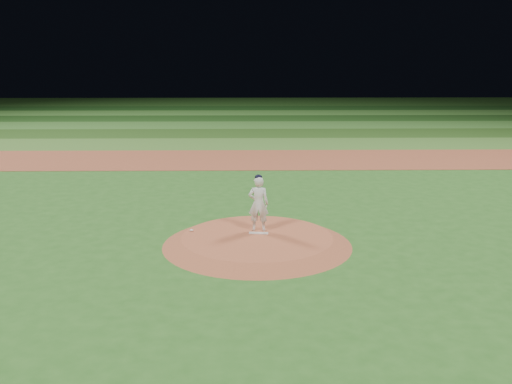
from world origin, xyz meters
The scene contains 12 objects.
ground centered at (0.00, 0.00, 0.00)m, with size 120.00×120.00×0.00m, color #275B1D.
infield_dirt_band centered at (0.00, 14.00, 0.01)m, with size 70.00×6.00×0.02m, color brown.
outfield_stripe_0 centered at (0.00, 19.50, 0.01)m, with size 70.00×5.00×0.02m, color #3C6C27.
outfield_stripe_1 centered at (0.00, 24.50, 0.01)m, with size 70.00×5.00×0.02m, color #224716.
outfield_stripe_2 centered at (0.00, 29.50, 0.01)m, with size 70.00×5.00×0.02m, color #346B27.
outfield_stripe_3 centered at (0.00, 34.50, 0.01)m, with size 70.00×5.00×0.02m, color #1A4315.
outfield_stripe_4 centered at (0.00, 39.50, 0.01)m, with size 70.00×5.00×0.02m, color #3C7C2D.
outfield_stripe_5 centered at (0.00, 44.50, 0.01)m, with size 70.00×5.00×0.02m, color #194516.
pitchers_mound centered at (0.00, 0.00, 0.12)m, with size 5.50×5.50×0.25m, color #A45133.
pitching_rubber centered at (0.05, 0.27, 0.26)m, with size 0.57×0.14×0.03m, color white.
rosin_bag centered at (-1.96, 0.54, 0.28)m, with size 0.11×0.11×0.06m, color silver.
pitcher_on_mound centered at (0.05, 0.58, 1.10)m, with size 0.64×0.45×1.72m.
Camera 1 is at (-0.30, -15.81, 5.36)m, focal length 40.00 mm.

